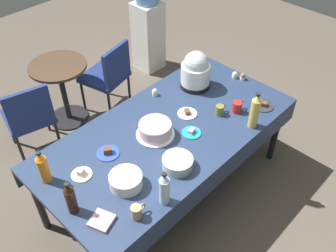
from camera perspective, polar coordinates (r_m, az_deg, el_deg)
The scene contains 27 objects.
ground at distance 3.58m, azimuth 0.00°, elevation -9.56°, with size 9.00×9.00×0.00m, color brown.
potluck_table at distance 3.07m, azimuth 0.00°, elevation -1.55°, with size 2.20×1.10×0.75m.
frosted_layer_cake at distance 2.95m, azimuth -1.97°, elevation -0.56°, with size 0.31×0.31×0.12m.
slow_cooker at distance 3.42m, azimuth 4.26°, elevation 8.46°, with size 0.28×0.28×0.36m.
glass_salad_bowl at distance 2.72m, azimuth 1.48°, elevation -5.66°, with size 0.23×0.23×0.08m, color #B2C6BC.
ceramic_snack_bowl at distance 2.62m, azimuth -6.49°, elevation -8.31°, with size 0.23×0.23×0.10m, color silver.
dessert_plate_cream at distance 2.76m, azimuth -13.13°, elevation -7.14°, with size 0.15×0.15×0.05m.
dessert_plate_cobalt at distance 2.87m, azimuth -9.22°, elevation -4.01°, with size 0.18×0.18×0.05m.
dessert_plate_charcoal at distance 3.36m, azimuth 14.35°, elevation 3.14°, with size 0.19×0.19×0.04m.
dessert_plate_teal at distance 3.00m, azimuth 3.62°, elevation -0.96°, with size 0.16×0.16×0.04m.
dessert_plate_white at distance 3.18m, azimuth 2.98°, elevation 2.00°, with size 0.17×0.17×0.04m.
cupcake_berry at distance 3.78m, azimuth 5.47°, elevation 9.53°, with size 0.05×0.05×0.07m.
cupcake_cocoa at distance 3.37m, azimuth -2.04°, elevation 5.19°, with size 0.05×0.05×0.07m.
cupcake_rose at distance 3.64m, azimuth 11.41°, elevation 7.45°, with size 0.05×0.05×0.07m.
cupcake_vanilla at distance 3.65m, azimuth 10.21°, elevation 7.71°, with size 0.05×0.05×0.07m.
soda_bottle_water at distance 2.45m, azimuth -0.56°, elevation -9.61°, with size 0.07×0.07×0.28m.
soda_bottle_cola at distance 2.49m, azimuth -14.73°, elevation -10.72°, with size 0.07×0.07×0.27m.
soda_bottle_orange_juice at distance 2.71m, azimuth -18.63°, elevation -6.05°, with size 0.08×0.08×0.28m.
soda_bottle_ginger_ale at distance 3.05m, azimuth 13.18°, elevation 2.22°, with size 0.08×0.08×0.33m.
coffee_mug_olive at distance 3.18m, azimuth 7.97°, elevation 2.47°, with size 0.11×0.07×0.09m.
coffee_mug_tan at distance 2.45m, azimuth -4.82°, elevation -12.98°, with size 0.12×0.07×0.10m.
coffee_mug_red at distance 3.23m, azimuth 10.59°, elevation 2.92°, with size 0.12×0.08×0.10m.
paper_napkin_stack at distance 2.49m, azimuth -10.16°, elevation -14.10°, with size 0.14×0.14×0.02m, color pink.
maroon_chair_left at distance 3.81m, azimuth -20.53°, elevation 1.58°, with size 0.53×0.53×0.85m.
maroon_chair_right at distance 4.19m, azimuth -9.06°, elevation 7.96°, with size 0.53×0.53×0.85m.
round_cafe_table at distance 4.14m, azimuth -16.05°, elevation 6.42°, with size 0.60×0.60×0.72m.
water_cooler at distance 4.88m, azimuth -3.11°, elevation 15.01°, with size 0.32×0.32×1.24m.
Camera 1 is at (-1.60, -1.54, 2.80)m, focal length 39.70 mm.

